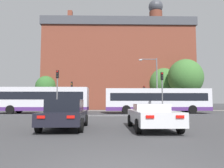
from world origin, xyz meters
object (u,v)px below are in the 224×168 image
object	(u,v)px
traffic_light_far_left	(72,91)
street_lamp_junction	(154,79)
car_roadster_right	(152,116)
bus_crossing_trailing	(43,99)
traffic_light_far_right	(144,94)
pedestrian_waiting	(126,105)
car_saloon_left	(65,114)
traffic_light_near_left	(57,85)
bus_crossing_lead	(157,100)
traffic_light_near_right	(162,86)

from	to	relation	value
traffic_light_far_left	street_lamp_junction	size ratio (longest dim) A/B	0.64
car_roadster_right	bus_crossing_trailing	bearing A→B (deg)	122.00
traffic_light_far_right	street_lamp_junction	distance (m)	6.96
pedestrian_waiting	car_saloon_left	bearing A→B (deg)	58.87
bus_crossing_trailing	traffic_light_near_left	bearing A→B (deg)	-148.39
car_roadster_right	pedestrian_waiting	xyz separation A→B (m)	(0.73, 23.33, 0.25)
car_saloon_left	bus_crossing_lead	bearing A→B (deg)	60.69
traffic_light_far_right	traffic_light_near_left	distance (m)	16.72
car_saloon_left	bus_crossing_trailing	distance (m)	16.30
bus_crossing_lead	traffic_light_near_left	size ratio (longest dim) A/B	2.71
bus_crossing_lead	bus_crossing_trailing	distance (m)	13.78
traffic_light_far_left	traffic_light_near_left	bearing A→B (deg)	-87.57
traffic_light_far_left	pedestrian_waiting	xyz separation A→B (m)	(8.56, 0.03, -2.13)
traffic_light_far_right	traffic_light_near_right	distance (m)	12.46
car_saloon_left	traffic_light_far_left	distance (m)	23.40
bus_crossing_lead	pedestrian_waiting	world-z (taller)	bus_crossing_lead
car_saloon_left	traffic_light_far_right	xyz separation A→B (m)	(8.00, 23.59, 1.93)
traffic_light_far_left	traffic_light_far_right	xyz separation A→B (m)	(11.49, 0.57, -0.36)
traffic_light_far_right	traffic_light_near_left	size ratio (longest dim) A/B	0.86
street_lamp_junction	bus_crossing_lead	bearing A→B (deg)	-88.32
traffic_light_far_right	traffic_light_near_right	xyz separation A→B (m)	(-0.22, -12.46, 0.29)
bus_crossing_trailing	bus_crossing_lead	bearing A→B (deg)	-89.79
car_saloon_left	traffic_light_near_right	size ratio (longest dim) A/B	1.02
car_saloon_left	traffic_light_near_right	bearing A→B (deg)	53.79
car_roadster_right	traffic_light_near_left	bearing A→B (deg)	122.39
bus_crossing_lead	traffic_light_near_left	world-z (taller)	traffic_light_near_left
bus_crossing_lead	traffic_light_far_left	size ratio (longest dim) A/B	2.73
car_saloon_left	traffic_light_far_right	bearing A→B (deg)	69.99
traffic_light_near_left	street_lamp_junction	world-z (taller)	street_lamp_junction
street_lamp_junction	bus_crossing_trailing	bearing A→B (deg)	-173.51
car_roadster_right	bus_crossing_trailing	xyz separation A→B (m)	(-9.96, 15.54, 1.00)
traffic_light_near_left	pedestrian_waiting	size ratio (longest dim) A/B	2.91
car_saloon_left	bus_crossing_lead	distance (m)	17.38
bus_crossing_lead	traffic_light_far_right	bearing A→B (deg)	1.09
bus_crossing_trailing	traffic_light_far_right	size ratio (longest dim) A/B	2.72
bus_crossing_trailing	traffic_light_far_left	distance (m)	8.16
traffic_light_near_left	pedestrian_waiting	world-z (taller)	traffic_light_near_left
pedestrian_waiting	traffic_light_near_right	bearing A→B (deg)	84.07
traffic_light_near_right	pedestrian_waiting	world-z (taller)	traffic_light_near_right
car_roadster_right	car_saloon_left	bearing A→B (deg)	175.85
traffic_light_far_right	bus_crossing_trailing	bearing A→B (deg)	-148.59
car_roadster_right	street_lamp_junction	world-z (taller)	street_lamp_junction
traffic_light_near_right	car_roadster_right	bearing A→B (deg)	-106.77
car_saloon_left	street_lamp_junction	distance (m)	19.04
traffic_light_near_right	bus_crossing_trailing	bearing A→B (deg)	162.82
street_lamp_junction	traffic_light_near_right	bearing A→B (deg)	-93.38
bus_crossing_trailing	traffic_light_near_left	distance (m)	5.22
car_saloon_left	traffic_light_near_left	distance (m)	11.62
traffic_light_near_right	street_lamp_junction	distance (m)	5.88
car_saloon_left	traffic_light_near_right	world-z (taller)	traffic_light_near_right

